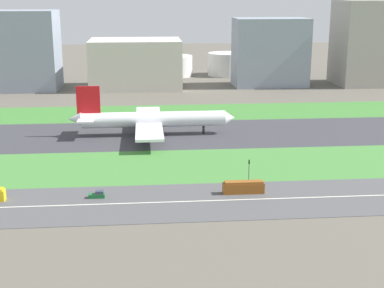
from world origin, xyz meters
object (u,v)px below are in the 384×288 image
traffic_light (249,170)px  hangar_building (136,64)px  bus_1 (243,187)px  car_0 (97,195)px  airliner (150,120)px  cargo_warehouse (383,43)px  terminal_building (26,50)px  office_tower (270,52)px  fuel_tank_west (173,66)px  fuel_tank_centre (227,64)px

traffic_light → hangar_building: 177.67m
bus_1 → car_0: size_ratio=2.64×
airliner → cargo_warehouse: bearing=38.6°
terminal_building → cargo_warehouse: 211.22m
office_tower → cargo_warehouse: bearing=0.0°
fuel_tank_west → cargo_warehouse: bearing=-19.9°
car_0 → hangar_building: size_ratio=0.08×
hangar_building → fuel_tank_centre: bearing=36.6°
car_0 → fuel_tank_centre: bearing=73.0°
cargo_warehouse → fuel_tank_west: cargo_warehouse is taller
bus_1 → office_tower: office_tower is taller
airliner → office_tower: 136.23m
bus_1 → fuel_tank_west: bearing=91.8°
traffic_light → hangar_building: hangar_building is taller
traffic_light → office_tower: office_tower is taller
car_0 → cargo_warehouse: 242.07m
terminal_building → cargo_warehouse: cargo_warehouse is taller
cargo_warehouse → traffic_light: bearing=-123.3°
office_tower → cargo_warehouse: 69.41m
terminal_building → cargo_warehouse: size_ratio=0.79×
bus_1 → office_tower: 189.14m
terminal_building → traffic_light: bearing=-60.9°
airliner → bus_1: bearing=-69.7°
fuel_tank_west → car_0: bearing=-98.3°
cargo_warehouse → fuel_tank_west: (-124.57, 45.00, -18.17)m
car_0 → fuel_tank_west: 229.49m
traffic_light → terminal_building: 199.93m
car_0 → traffic_light: traffic_light is taller
fuel_tank_centre → airliner: bearing=-108.8°
car_0 → traffic_light: size_ratio=0.61×
fuel_tank_centre → bus_1: bearing=-97.3°
car_0 → terminal_building: bearing=106.4°
airliner → bus_1: 72.63m
airliner → traffic_light: bearing=-64.9°
traffic_light → car_0: bearing=-169.6°
office_tower → fuel_tank_centre: bearing=113.1°
airliner → bus_1: airliner is taller
airliner → car_0: airliner is taller
traffic_light → fuel_tank_west: fuel_tank_west is taller
bus_1 → terminal_building: size_ratio=0.26×
airliner → terminal_building: 134.04m
car_0 → cargo_warehouse: bearing=49.1°
terminal_building → office_tower: size_ratio=1.04×
terminal_building → airliner: bearing=-58.9°
fuel_tank_west → traffic_light: bearing=-87.3°
bus_1 → terminal_building: (-93.79, 182.00, 20.48)m
office_tower → terminal_building: bearing=180.0°
terminal_building → fuel_tank_centre: terminal_building is taller
airliner → fuel_tank_west: 160.01m
traffic_light → cargo_warehouse: 209.27m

